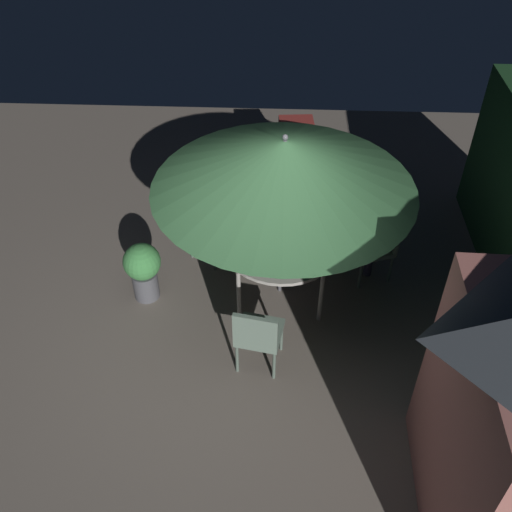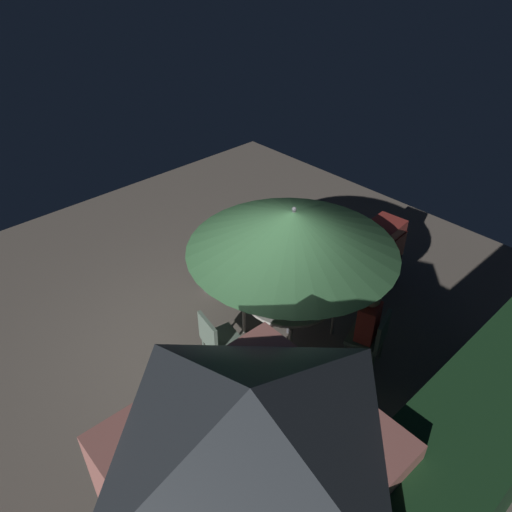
{
  "view_description": "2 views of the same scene",
  "coord_description": "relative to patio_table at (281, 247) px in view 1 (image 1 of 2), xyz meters",
  "views": [
    {
      "loc": [
        4.43,
        0.39,
        5.1
      ],
      "look_at": [
        -0.39,
        0.18,
        0.84
      ],
      "focal_mm": 40.74,
      "sensor_mm": 36.0,
      "label": 1
    },
    {
      "loc": [
        3.33,
        4.06,
        5.21
      ],
      "look_at": [
        -0.58,
        -0.11,
        1.2
      ],
      "focal_mm": 34.24,
      "sensor_mm": 36.0,
      "label": 2
    }
  ],
  "objects": [
    {
      "name": "potted_plant_by_shed",
      "position": [
        0.17,
        -1.62,
        -0.25
      ],
      "size": [
        0.45,
        0.45,
        0.78
      ],
      "color": "#4C4C51",
      "rests_on": "ground"
    },
    {
      "name": "chair_far_side",
      "position": [
        -0.67,
        -0.95,
        -0.18
      ],
      "size": [
        0.64,
        0.64,
        0.9
      ],
      "color": "slate",
      "rests_on": "ground"
    },
    {
      "name": "chair_near_shed",
      "position": [
        -0.37,
        1.2,
        -0.18
      ],
      "size": [
        0.58,
        0.58,
        0.9
      ],
      "color": "slate",
      "rests_on": "ground"
    },
    {
      "name": "bbq_grill",
      "position": [
        -1.96,
        0.19,
        0.15
      ],
      "size": [
        0.74,
        0.56,
        1.2
      ],
      "color": "maroon",
      "rests_on": "ground"
    },
    {
      "name": "chair_toward_hedge",
      "position": [
        1.18,
        -0.22,
        -0.18
      ],
      "size": [
        0.54,
        0.54,
        0.9
      ],
      "color": "slate",
      "rests_on": "ground"
    },
    {
      "name": "person_in_red",
      "position": [
        -0.35,
        1.12,
        0.08
      ],
      "size": [
        0.4,
        0.33,
        1.26
      ],
      "color": "#CC3D33",
      "rests_on": "ground"
    },
    {
      "name": "patio_umbrella",
      "position": [
        0.0,
        0.0,
        1.13
      ],
      "size": [
        2.85,
        2.85,
        2.18
      ],
      "color": "#4C4C51",
      "rests_on": "ground"
    },
    {
      "name": "ground_plane",
      "position": [
        0.72,
        -0.45,
        -0.7
      ],
      "size": [
        11.0,
        11.0,
        0.0
      ],
      "primitive_type": "plane",
      "color": "#6B6056"
    },
    {
      "name": "patio_table",
      "position": [
        0.0,
        0.0,
        0.0
      ],
      "size": [
        1.34,
        1.34,
        0.75
      ],
      "color": "#B2ADA3",
      "rests_on": "ground"
    },
    {
      "name": "person_in_blue",
      "position": [
        -0.62,
        -0.88,
        0.08
      ],
      "size": [
        0.42,
        0.39,
        1.26
      ],
      "color": "#3866B2",
      "rests_on": "ground"
    }
  ]
}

